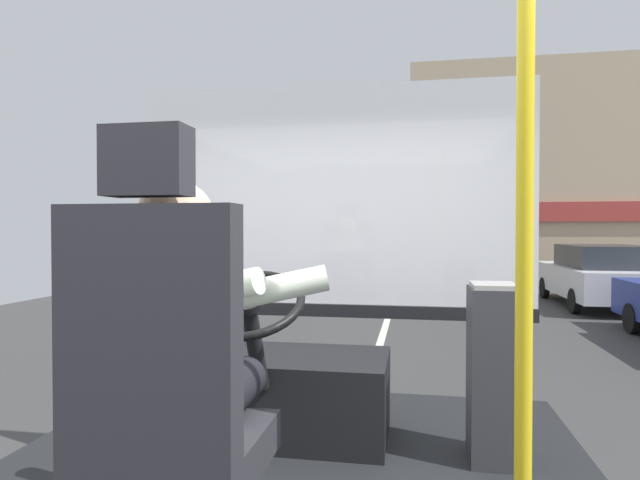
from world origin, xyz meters
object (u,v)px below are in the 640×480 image
Objects in this scene: handrail_pole at (524,233)px; fare_box at (493,373)px; bus_driver at (184,337)px; steering_console at (277,391)px; parked_car_white at (601,275)px; driver_seat at (167,404)px.

handrail_pole is 1.18m from fare_box.
handrail_pole is (0.95, -0.04, 0.31)m from bus_driver.
steering_console is at bearing 173.28° from fare_box.
fare_box is at bearing -110.03° from parked_car_white.
fare_box is (1.02, 0.96, -0.31)m from bus_driver.
steering_console is 1.67m from handrail_pole.
parked_car_white is at bearing 67.28° from driver_seat.
handrail_pole reaches higher than driver_seat.
driver_seat is 1.61× the size of bus_driver.
driver_seat is at bearing -175.99° from handrail_pole.
driver_seat is 1.23m from steering_console.
bus_driver is 0.39× the size of handrail_pole.
bus_driver reaches higher than parked_car_white.
driver_seat reaches higher than fare_box.
fare_box is at bearing 43.11° from bus_driver.
driver_seat is 1.49m from fare_box.
driver_seat is at bearing -90.00° from steering_console.
driver_seat reaches higher than parked_car_white.
driver_seat is 12.67m from parked_car_white.
handrail_pole is at bearing 4.01° from driver_seat.
fare_box is (1.02, -0.12, 0.17)m from steering_console.
driver_seat is 1.17× the size of steering_console.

